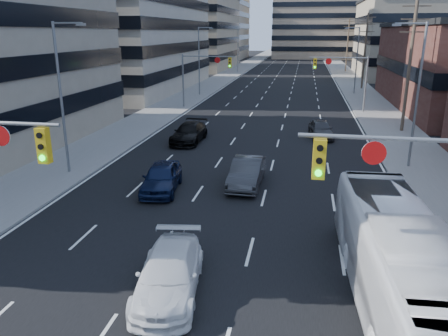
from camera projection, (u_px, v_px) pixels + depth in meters
road_surface at (293, 61)px, 128.58m from camera, size 18.00×300.00×0.02m
sidewalk_left at (254, 60)px, 130.53m from camera, size 5.00×300.00×0.15m
sidewalk_right at (333, 61)px, 126.60m from camera, size 5.00×300.00×0.15m
office_left_far at (187, 33)px, 102.13m from camera, size 20.00×30.00×16.00m
office_right_far at (421, 39)px, 82.79m from camera, size 22.00×28.00×14.00m
bg_block_left at (207, 26)px, 139.76m from camera, size 24.00×24.00×20.00m
bg_block_right at (410, 40)px, 121.31m from camera, size 22.00×22.00×12.00m
signal_near_right at (447, 195)px, 11.51m from camera, size 6.59×0.33×6.00m
signal_far_left at (203, 70)px, 48.83m from camera, size 6.09×0.33×6.00m
signal_far_right at (344, 72)px, 46.20m from camera, size 6.09×0.33×6.00m
utility_pole_block at (410, 65)px, 36.55m from camera, size 2.20×0.28×11.00m
utility_pole_midblock at (365, 50)px, 64.70m from camera, size 2.20×0.28×11.00m
utility_pole_distant at (347, 44)px, 92.86m from camera, size 2.20×0.28×11.00m
streetlight_left_near at (63, 92)px, 25.60m from camera, size 2.03×0.22×9.00m
streetlight_left_mid at (200, 58)px, 58.45m from camera, size 2.03×0.22×9.00m
streetlight_left_far at (239, 48)px, 91.30m from camera, size 2.03×0.22×9.00m
streetlight_right_near at (416, 89)px, 26.76m from camera, size 2.03×0.22×9.00m
streetlight_right_far at (356, 57)px, 59.61m from camera, size 2.03×0.22×9.00m
white_van at (169, 274)px, 14.59m from camera, size 2.66×5.16×1.43m
transit_bus at (399, 262)px, 13.74m from camera, size 3.18×11.14×3.07m
sedan_blue at (161, 177)px, 24.02m from camera, size 2.39×4.76×1.56m
sedan_grey_center at (247, 173)px, 24.81m from camera, size 1.74×4.78×1.56m
sedan_black_far at (189, 133)px, 34.60m from camera, size 2.20×5.23×1.51m
sedan_grey_right at (321, 129)px, 36.13m from camera, size 2.27×4.48×1.46m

